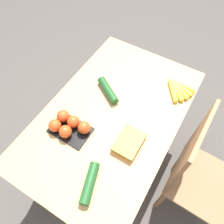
% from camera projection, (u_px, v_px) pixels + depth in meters
% --- Properties ---
extents(ground_plane, '(12.00, 12.00, 0.00)m').
position_uv_depth(ground_plane, '(112.00, 157.00, 1.99)').
color(ground_plane, '#4C4742').
extents(dining_table, '(1.28, 0.80, 0.73)m').
position_uv_depth(dining_table, '(112.00, 123.00, 1.47)').
color(dining_table, tan).
rests_on(dining_table, ground_plane).
extents(chair, '(0.43, 0.41, 1.01)m').
position_uv_depth(chair, '(195.00, 174.00, 1.39)').
color(chair, '#8E6642').
rests_on(chair, ground_plane).
extents(banana_bunch, '(0.17, 0.19, 0.03)m').
position_uv_depth(banana_bunch, '(178.00, 89.00, 1.47)').
color(banana_bunch, brown).
rests_on(banana_bunch, dining_table).
extents(tomato_pack, '(0.16, 0.24, 0.09)m').
position_uv_depth(tomato_pack, '(69.00, 125.00, 1.29)').
color(tomato_pack, black).
rests_on(tomato_pack, dining_table).
extents(carrot_bag, '(0.19, 0.14, 0.04)m').
position_uv_depth(carrot_bag, '(129.00, 142.00, 1.25)').
color(carrot_bag, orange).
rests_on(carrot_bag, dining_table).
extents(cucumber_near, '(0.16, 0.21, 0.05)m').
position_uv_depth(cucumber_near, '(108.00, 90.00, 1.45)').
color(cucumber_near, '#1E5123').
rests_on(cucumber_near, dining_table).
extents(cucumber_far, '(0.22, 0.12, 0.05)m').
position_uv_depth(cucumber_far, '(90.00, 183.00, 1.12)').
color(cucumber_far, '#1E5123').
rests_on(cucumber_far, dining_table).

